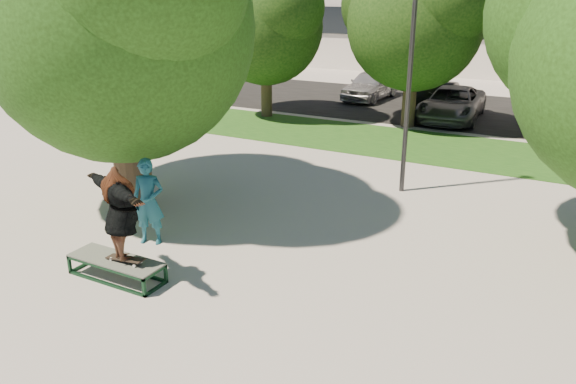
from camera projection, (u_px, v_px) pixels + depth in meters
The scene contains 14 objects.
ground at pixel (268, 261), 10.58m from camera, with size 120.00×120.00×0.00m, color #A7A199.
grass_strip at pixel (445, 149), 17.98m from camera, with size 30.00×4.00×0.02m, color #174614.
asphalt_strip at pixel (458, 110), 23.80m from camera, with size 40.00×8.00×0.01m, color black.
tree_left at pixel (117, 9), 11.89m from camera, with size 6.96×5.95×7.12m.
bg_tree_left at pixel (265, 19), 21.39m from camera, with size 5.28×4.51×5.77m.
bg_tree_mid at pixel (414, 13), 19.67m from camera, with size 5.76×4.92×6.24m.
lamppost at pixel (411, 65), 13.18m from camera, with size 0.25×0.15×6.11m.
grind_box at pixel (117, 268), 9.90m from camera, with size 1.80×0.60×0.38m.
skater_rig at pixel (121, 213), 9.42m from camera, with size 2.11×1.29×1.75m.
bystander at pixel (148, 202), 11.07m from camera, with size 0.64×0.42×1.75m, color #1B596A.
car_silver_a at pixel (371, 85), 25.85m from camera, with size 1.58×3.92×1.34m, color #A8A8AC.
car_dark at pixel (434, 99), 22.60m from camera, with size 1.36×3.90×1.29m, color black.
car_grey at pixel (452, 104), 21.77m from camera, with size 2.10×4.56×1.27m, color slate.
car_silver_b at pixel (576, 112), 19.45m from camera, with size 2.26×5.55×1.61m, color #BBBAC0.
Camera 1 is at (4.85, -8.17, 4.84)m, focal length 35.00 mm.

